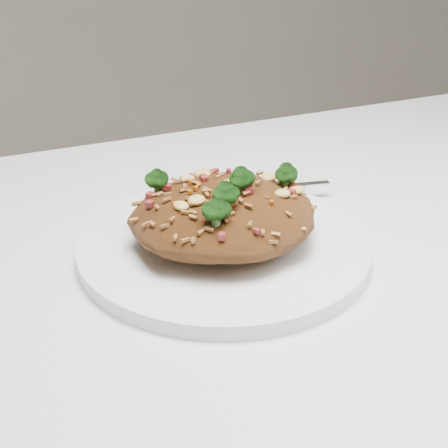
{
  "coord_description": "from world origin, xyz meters",
  "views": [
    {
      "loc": [
        -0.31,
        -0.38,
        1.03
      ],
      "look_at": [
        -0.11,
        0.07,
        0.78
      ],
      "focal_mm": 50.0,
      "sensor_mm": 36.0,
      "label": 1
    }
  ],
  "objects_px": {
    "fork": "(263,188)",
    "fried_rice": "(224,207)",
    "plate": "(224,246)",
    "dining_table": "(359,346)"
  },
  "relations": [
    {
      "from": "dining_table",
      "to": "fried_rice",
      "type": "height_order",
      "value": "fried_rice"
    },
    {
      "from": "fork",
      "to": "dining_table",
      "type": "bearing_deg",
      "value": -67.29
    },
    {
      "from": "dining_table",
      "to": "fork",
      "type": "distance_m",
      "value": 0.19
    },
    {
      "from": "fried_rice",
      "to": "fork",
      "type": "height_order",
      "value": "fried_rice"
    },
    {
      "from": "fork",
      "to": "fried_rice",
      "type": "bearing_deg",
      "value": -122.45
    },
    {
      "from": "plate",
      "to": "fried_rice",
      "type": "height_order",
      "value": "fried_rice"
    },
    {
      "from": "dining_table",
      "to": "fork",
      "type": "xyz_separation_m",
      "value": [
        -0.03,
        0.15,
        0.11
      ]
    },
    {
      "from": "fried_rice",
      "to": "dining_table",
      "type": "bearing_deg",
      "value": -33.08
    },
    {
      "from": "plate",
      "to": "fork",
      "type": "distance_m",
      "value": 0.11
    },
    {
      "from": "dining_table",
      "to": "fork",
      "type": "relative_size",
      "value": 7.43
    }
  ]
}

